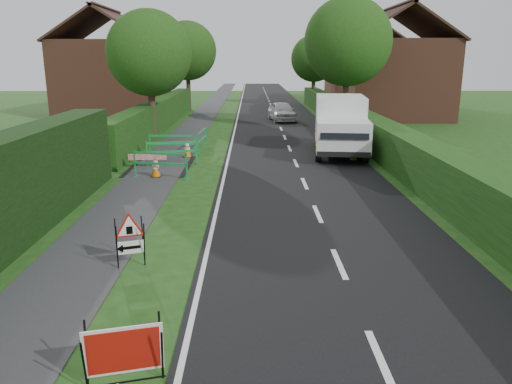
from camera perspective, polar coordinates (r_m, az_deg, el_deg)
name	(u,v)px	position (r m, az deg, el deg)	size (l,w,h in m)	color
ground	(218,286)	(9.74, -4.39, -10.65)	(120.00, 120.00, 0.00)	#1B4012
road_surface	(272,109)	(44.00, 1.87, 9.50)	(6.00, 90.00, 0.02)	black
footpath	(209,109)	(44.11, -5.39, 9.46)	(2.00, 90.00, 0.02)	#2D2D30
hedge_west_far	(160,129)	(31.56, -10.96, 7.06)	(1.00, 24.00, 1.80)	#14380F
hedge_east	(367,145)	(25.79, 12.61, 5.24)	(1.20, 50.00, 1.50)	#14380F
house_west	(110,77)	(40.22, -16.33, 12.54)	(7.50, 7.40, 7.88)	brown
house_east_a	(394,77)	(38.21, 15.52, 12.50)	(7.50, 7.40, 7.88)	brown
house_east_b	(365,72)	(52.03, 12.36, 13.21)	(7.50, 7.40, 7.88)	brown
tree_nw	(149,53)	(27.27, -12.10, 15.25)	(4.40, 4.40, 6.70)	#2D2116
tree_ne	(348,42)	(31.31, 10.45, 16.53)	(5.20, 5.20, 7.79)	#2D2116
tree_fw	(187,51)	(43.08, -7.87, 15.68)	(4.80, 4.80, 7.24)	#2D2116
tree_fe	(314,59)	(47.11, 6.66, 14.91)	(4.20, 4.20, 6.33)	#2D2116
red_rect_sign	(124,352)	(7.07, -14.88, -17.23)	(1.12, 0.83, 0.86)	black
triangle_sign	(128,236)	(10.56, -14.40, -4.91)	(0.86, 0.86, 1.00)	black
works_van	(340,124)	(23.03, 9.63, 7.66)	(2.82, 5.81, 2.55)	silver
traffic_cone_0	(354,151)	(21.72, 11.11, 4.59)	(0.38, 0.38, 0.79)	black
traffic_cone_1	(351,147)	(22.62, 10.79, 5.02)	(0.38, 0.38, 0.79)	black
traffic_cone_2	(342,138)	(25.27, 9.80, 6.09)	(0.38, 0.38, 0.79)	black
traffic_cone_3	(156,167)	(18.61, -11.40, 2.87)	(0.38, 0.38, 0.79)	black
traffic_cone_4	(187,149)	(22.13, -7.87, 4.92)	(0.38, 0.38, 0.79)	black
ped_barrier_0	(160,162)	(18.28, -10.90, 3.44)	(2.09, 0.81, 1.00)	#18863E
ped_barrier_1	(172,150)	(20.63, -9.59, 4.80)	(2.09, 0.79, 1.00)	#18863E
ped_barrier_2	(172,142)	(22.46, -9.53, 5.62)	(2.06, 0.36, 1.00)	#18863E
ped_barrier_3	(202,138)	(23.62, -6.19, 6.19)	(0.53, 2.08, 1.00)	#18863E
redwhite_plank	(148,168)	(20.34, -12.23, 2.71)	(1.50, 0.04, 0.25)	red
hatchback_car	(282,111)	(35.25, 2.97, 9.20)	(1.56, 3.88, 1.32)	silver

